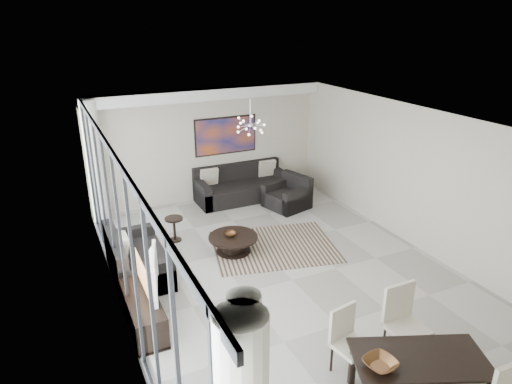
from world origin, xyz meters
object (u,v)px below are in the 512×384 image
sofa_main (242,188)px  television (148,273)px  coffee_table (233,243)px  dining_table (419,363)px  tv_console (141,308)px

sofa_main → television: size_ratio=2.28×
sofa_main → television: 5.32m
sofa_main → television: bearing=-129.5°
coffee_table → dining_table: dining_table is taller
sofa_main → tv_console: bearing=-130.6°
television → dining_table: bearing=-126.1°
television → dining_table: size_ratio=0.59×
coffee_table → dining_table: bearing=-82.9°
sofa_main → tv_console: 5.42m
coffee_table → tv_console: size_ratio=0.61×
coffee_table → television: bearing=-144.0°
coffee_table → sofa_main: (1.33, 2.61, 0.10)m
sofa_main → coffee_table: bearing=-117.1°
sofa_main → dining_table: (-0.77, -7.18, 0.29)m
tv_console → dining_table: dining_table is taller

